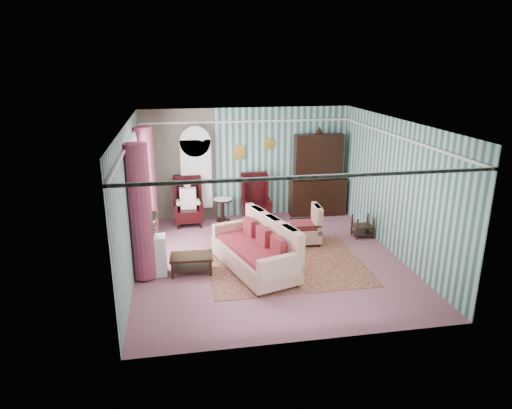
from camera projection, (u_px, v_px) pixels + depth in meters
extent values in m
plane|color=#814B5A|center=(269.00, 259.00, 9.73)|extent=(6.00, 6.00, 0.00)
cube|color=#325C56|center=(247.00, 163.00, 12.10)|extent=(5.50, 0.02, 2.90)
cube|color=#325C56|center=(312.00, 253.00, 6.47)|extent=(5.50, 0.02, 2.90)
cube|color=#325C56|center=(131.00, 201.00, 8.83)|extent=(0.02, 6.00, 2.90)
cube|color=#325C56|center=(395.00, 188.00, 9.74)|extent=(0.02, 6.00, 2.90)
cube|color=white|center=(270.00, 123.00, 8.85)|extent=(5.50, 6.00, 0.02)
cube|color=brown|center=(178.00, 166.00, 11.80)|extent=(1.90, 0.01, 2.90)
cube|color=silver|center=(270.00, 140.00, 8.95)|extent=(5.50, 6.00, 0.05)
cube|color=white|center=(134.00, 188.00, 9.37)|extent=(0.04, 1.50, 1.90)
cylinder|color=#803046|center=(140.00, 213.00, 8.47)|extent=(0.44, 0.44, 2.60)
cylinder|color=#803046|center=(146.00, 184.00, 10.45)|extent=(0.44, 0.44, 2.60)
cube|color=#C48534|center=(239.00, 152.00, 11.95)|extent=(0.30, 0.03, 0.38)
cube|color=silver|center=(196.00, 179.00, 11.83)|extent=(0.80, 0.28, 2.24)
cube|color=black|center=(318.00, 172.00, 12.24)|extent=(1.50, 0.56, 2.36)
cube|color=black|center=(188.00, 202.00, 11.57)|extent=(0.76, 0.80, 1.25)
cube|color=black|center=(256.00, 198.00, 11.86)|extent=(0.76, 0.80, 1.25)
cylinder|color=black|center=(223.00, 210.00, 11.96)|extent=(0.50, 0.50, 0.60)
cube|color=black|center=(362.00, 226.00, 10.90)|extent=(0.45, 0.38, 0.54)
cube|color=white|center=(152.00, 256.00, 8.93)|extent=(0.55, 0.35, 0.80)
cube|color=#4C191E|center=(286.00, 264.00, 9.49)|extent=(3.20, 2.60, 0.01)
cube|color=#BEB393|center=(254.00, 250.00, 9.03)|extent=(1.51, 2.36, 0.95)
cube|color=#C0AC94|center=(305.00, 225.00, 10.46)|extent=(0.79, 0.77, 0.89)
cube|color=black|center=(192.00, 264.00, 9.06)|extent=(0.87, 0.56, 0.37)
imported|color=#1F4F18|center=(149.00, 228.00, 8.63)|extent=(0.42, 0.36, 0.45)
imported|color=#204C17|center=(151.00, 222.00, 8.87)|extent=(0.35, 0.32, 0.52)
imported|color=#1C571B|center=(145.00, 227.00, 8.79)|extent=(0.27, 0.27, 0.36)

